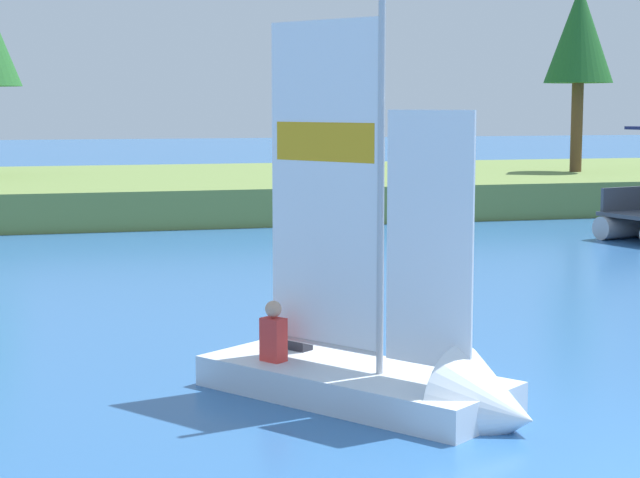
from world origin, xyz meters
TOP-DOWN VIEW (x-y plane):
  - shore_bank at (0.00, 28.10)m, footprint 80.00×13.11m
  - shoreline_tree_centre at (12.62, 26.49)m, footprint 2.36×2.36m
  - sailboat at (-1.57, 3.35)m, footprint 3.62×4.25m

SIDE VIEW (x-z plane):
  - sailboat at x=-1.57m, z-range -2.39..3.14m
  - shore_bank at x=0.00m, z-range 0.00..1.08m
  - shoreline_tree_centre at x=12.62m, z-range 2.53..8.98m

